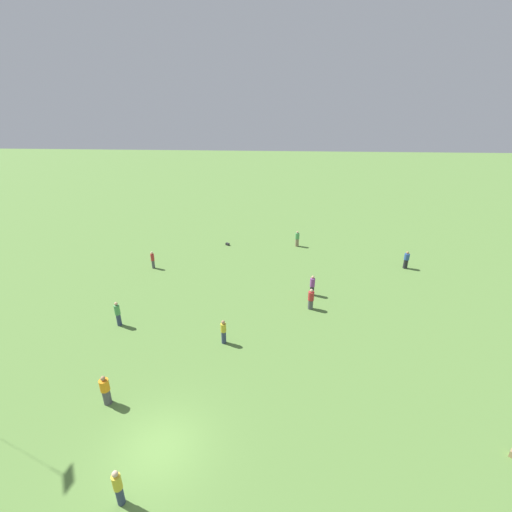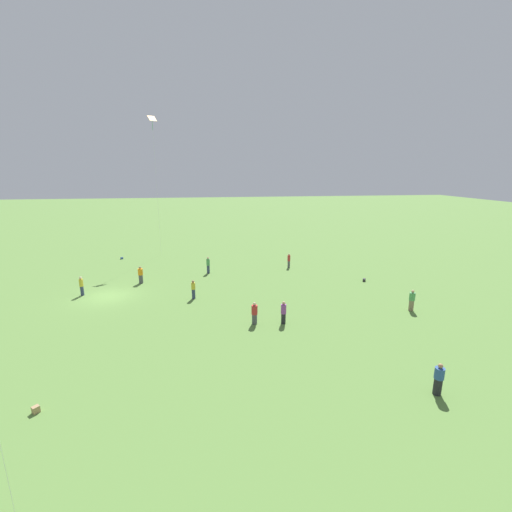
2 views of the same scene
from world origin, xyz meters
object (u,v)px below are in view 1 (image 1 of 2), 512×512
(person_1, at_px, (406,260))
(person_3, at_px, (297,239))
(person_5, at_px, (118,487))
(picnic_bag_0, at_px, (228,244))
(person_7, at_px, (311,299))
(person_0, at_px, (224,332))
(person_8, at_px, (105,390))
(person_6, at_px, (118,314))
(person_9, at_px, (312,286))
(person_2, at_px, (153,260))

(person_1, xyz_separation_m, person_3, (-4.97, -10.20, 0.02))
(person_5, relative_size, picnic_bag_0, 3.66)
(person_1, xyz_separation_m, person_7, (8.06, -9.58, -0.01))
(person_0, relative_size, person_8, 0.97)
(person_6, bearing_deg, person_9, 175.40)
(person_2, bearing_deg, person_5, 127.38)
(person_2, distance_m, person_9, 15.36)
(person_1, bearing_deg, person_5, 48.67)
(person_1, height_order, person_6, person_6)
(person_6, bearing_deg, person_7, 167.58)
(person_0, bearing_deg, person_8, 114.80)
(person_2, xyz_separation_m, person_9, (4.02, 14.83, -0.01))
(person_3, bearing_deg, person_8, -69.80)
(person_2, relative_size, person_9, 0.98)
(person_8, bearing_deg, person_2, 119.16)
(person_0, xyz_separation_m, person_7, (-4.65, 5.92, -0.03))
(person_9, bearing_deg, person_7, 135.75)
(person_7, bearing_deg, person_6, 43.52)
(person_2, bearing_deg, person_9, -174.56)
(person_3, height_order, person_5, person_5)
(person_0, height_order, picnic_bag_0, person_0)
(person_3, relative_size, person_8, 1.00)
(picnic_bag_0, bearing_deg, person_3, 92.56)
(person_3, bearing_deg, picnic_bag_0, -132.80)
(person_0, bearing_deg, person_3, -38.12)
(person_0, distance_m, picnic_bag_0, 17.53)
(person_5, distance_m, picnic_bag_0, 27.49)
(person_5, xyz_separation_m, person_7, (-14.79, 8.26, -0.07))
(person_1, distance_m, person_6, 25.82)
(person_0, bearing_deg, person_2, 17.19)
(person_1, bearing_deg, person_8, 37.88)
(person_2, relative_size, person_5, 0.96)
(person_6, xyz_separation_m, person_9, (-5.41, 13.88, -0.07))
(person_3, xyz_separation_m, person_8, (23.11, -10.50, -0.01))
(person_9, bearing_deg, person_2, 37.42)
(person_6, bearing_deg, person_3, -154.47)
(person_0, xyz_separation_m, person_1, (-12.72, 15.50, -0.02))
(person_7, relative_size, person_8, 0.97)
(person_0, xyz_separation_m, person_6, (-1.39, -7.70, 0.08))
(person_5, bearing_deg, person_2, -73.44)
(person_1, relative_size, picnic_bag_0, 3.54)
(person_0, height_order, person_3, person_3)
(person_1, height_order, person_9, person_9)
(person_2, bearing_deg, person_1, -154.90)
(person_1, xyz_separation_m, person_8, (18.14, -20.70, 0.02))
(person_0, xyz_separation_m, person_9, (-6.80, 6.18, 0.01))
(picnic_bag_0, bearing_deg, person_6, -18.15)
(person_3, bearing_deg, person_5, -60.72)
(person_1, height_order, person_5, person_5)
(person_2, distance_m, person_6, 9.48)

